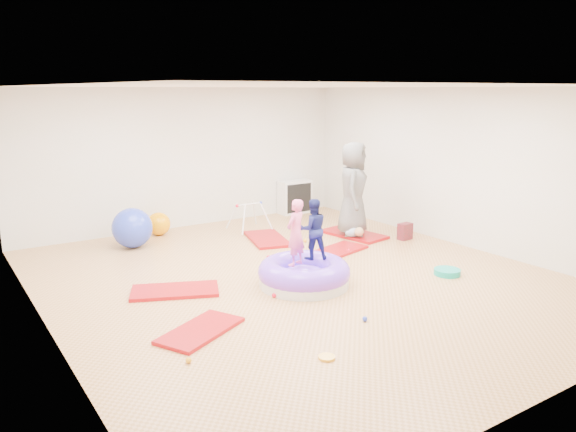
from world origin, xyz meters
TOP-DOWN VIEW (x-y plane):
  - room at (0.00, 0.00)m, footprint 7.01×8.01m
  - gym_mat_front_left at (-2.04, -0.93)m, footprint 1.19×0.95m
  - gym_mat_mid_left at (-1.78, 0.47)m, footprint 1.33×1.02m
  - gym_mat_center_back at (0.74, 2.12)m, footprint 0.93×1.36m
  - gym_mat_right at (1.38, 0.79)m, footprint 1.18×0.79m
  - gym_mat_rear_right at (2.31, 1.49)m, footprint 0.83×1.35m
  - inflatable_cushion at (-0.11, -0.29)m, footprint 1.33×1.33m
  - child_pink at (-0.27, -0.29)m, footprint 0.40×0.34m
  - child_navy at (0.11, -0.18)m, footprint 0.52×0.46m
  - adult_caregiver at (2.23, 1.44)m, footprint 1.00×1.00m
  - infant at (2.12, 1.24)m, footprint 0.36×0.37m
  - ball_pit_balls at (-0.10, -0.07)m, footprint 4.01×3.43m
  - exercise_ball_blue at (-1.51, 3.03)m, footprint 0.71×0.71m
  - exercise_ball_orange at (-0.81, 3.60)m, footprint 0.45×0.45m
  - infant_play_gym at (0.83, 2.94)m, footprint 0.72×0.69m
  - cube_shelf at (2.51, 3.79)m, footprint 0.75×0.37m
  - balance_disc at (1.97, -1.11)m, footprint 0.40×0.40m
  - backpack at (2.93, 0.74)m, footprint 0.28×0.18m
  - yellow_toy at (-1.21, -2.26)m, footprint 0.18×0.18m

SIDE VIEW (x-z plane):
  - yellow_toy at x=-1.21m, z-range 0.00..0.03m
  - gym_mat_front_left at x=-2.04m, z-range 0.00..0.04m
  - gym_mat_right at x=1.38m, z-range 0.00..0.04m
  - gym_mat_mid_left at x=-1.78m, z-range 0.00..0.05m
  - gym_mat_center_back at x=0.74m, z-range 0.00..0.05m
  - gym_mat_rear_right at x=2.31m, z-range 0.00..0.05m
  - ball_pit_balls at x=-0.10m, z-range 0.00..0.06m
  - balance_disc at x=1.97m, z-range 0.00..0.09m
  - backpack at x=2.93m, z-range 0.00..0.31m
  - infant at x=2.12m, z-range 0.05..0.27m
  - inflatable_cushion at x=-0.11m, z-range -0.05..0.37m
  - exercise_ball_orange at x=-0.81m, z-range 0.00..0.45m
  - exercise_ball_blue at x=-1.51m, z-range 0.00..0.71m
  - infant_play_gym at x=0.83m, z-range 0.09..0.65m
  - cube_shelf at x=2.51m, z-range 0.00..0.75m
  - child_navy at x=0.11m, z-range 0.38..1.28m
  - child_pink at x=-0.27m, z-range 0.38..1.33m
  - adult_caregiver at x=2.23m, z-range 0.05..1.81m
  - room at x=0.00m, z-range 0.00..2.80m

